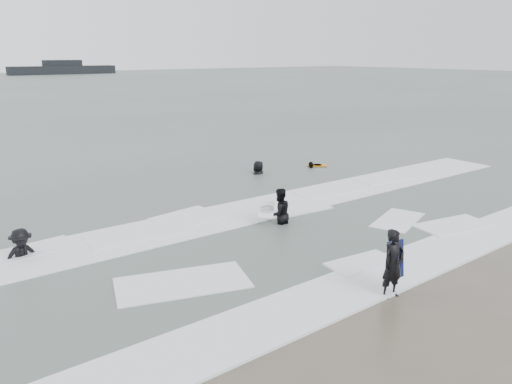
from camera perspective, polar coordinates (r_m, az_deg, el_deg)
ground at (r=14.23m, az=12.19°, el=-8.66°), size 320.00×320.00×0.00m
surfer_centre at (r=12.95m, az=15.12°, el=-11.40°), size 0.67×0.47×1.74m
surfer_wading at (r=17.44m, az=2.66°, el=-3.71°), size 0.95×0.77×1.85m
surfer_breaker at (r=16.06m, az=-25.09°, el=-6.97°), size 1.24×0.83×1.78m
surfer_right_near at (r=25.89m, az=6.31°, el=2.65°), size 0.97×0.67×1.53m
surfer_right_far at (r=24.47m, az=0.28°, el=1.99°), size 1.04×0.84×1.84m
surf_foam at (r=16.67m, az=2.66°, el=-4.48°), size 30.03×9.06×0.09m
bodyboards at (r=18.72m, az=7.13°, el=-0.85°), size 8.91×12.05×1.25m
vessel_horizon at (r=153.19m, az=-21.20°, el=12.96°), size 28.39×5.07×3.85m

